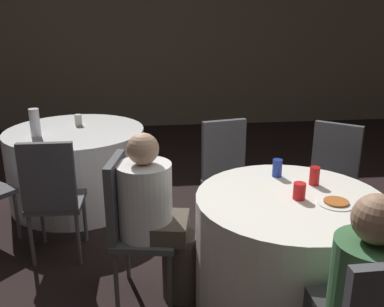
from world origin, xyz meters
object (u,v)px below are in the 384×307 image
at_px(chair_near_west, 130,218).
at_px(chair_near_north, 227,169).
at_px(table_far, 78,166).
at_px(soda_can_red, 314,176).
at_px(pizza_plate_near, 336,202).
at_px(chair_far_south, 52,191).
at_px(table_near, 287,250).
at_px(bottle_far, 35,123).
at_px(chair_near_northeast, 332,173).
at_px(soda_can_blue, 277,168).
at_px(person_white_shirt, 156,217).

xyz_separation_m(chair_near_west, chair_near_north, (0.79, 0.80, 0.00)).
relative_size(table_far, soda_can_red, 10.81).
height_order(chair_near_north, pizza_plate_near, chair_near_north).
bearing_deg(soda_can_red, pizza_plate_near, -86.23).
xyz_separation_m(chair_near_west, pizza_plate_near, (1.22, -0.30, 0.18)).
relative_size(table_far, chair_far_south, 1.36).
xyz_separation_m(table_near, chair_far_south, (-1.56, 0.67, 0.20)).
distance_m(table_near, bottle_far, 2.47).
distance_m(chair_near_northeast, bottle_far, 2.61).
bearing_deg(pizza_plate_near, table_near, 153.38).
bearing_deg(soda_can_blue, table_near, -92.88).
distance_m(table_near, chair_near_west, 1.02).
bearing_deg(person_white_shirt, bottle_far, -133.32).
distance_m(person_white_shirt, soda_can_red, 1.06).
bearing_deg(table_near, soda_can_red, 39.80).
bearing_deg(chair_near_northeast, chair_near_west, 59.00).
relative_size(person_white_shirt, soda_can_red, 9.29).
bearing_deg(chair_near_northeast, soda_can_blue, 74.24).
distance_m(chair_near_north, chair_near_northeast, 0.85).
bearing_deg(soda_can_blue, bottle_far, 147.05).
relative_size(chair_far_south, soda_can_blue, 7.94).
height_order(chair_near_northeast, chair_far_south, same).
distance_m(chair_far_south, soda_can_red, 1.86).
bearing_deg(chair_near_west, soda_can_blue, 109.86).
bearing_deg(bottle_far, soda_can_blue, -32.95).
distance_m(chair_far_south, pizza_plate_near, 1.97).
xyz_separation_m(person_white_shirt, soda_can_red, (1.04, 0.03, 0.22)).
xyz_separation_m(table_near, chair_near_west, (-0.99, 0.18, 0.20)).
bearing_deg(person_white_shirt, pizza_plate_near, 86.18).
xyz_separation_m(table_far, soda_can_blue, (1.56, -1.40, 0.43)).
bearing_deg(table_far, soda_can_red, -41.73).
xyz_separation_m(chair_near_west, soda_can_red, (1.20, -0.00, 0.23)).
height_order(person_white_shirt, soda_can_red, person_white_shirt).
distance_m(table_far, soda_can_blue, 2.14).
bearing_deg(table_far, chair_far_south, -91.16).
xyz_separation_m(chair_far_south, bottle_far, (-0.29, 0.89, 0.30)).
bearing_deg(chair_far_south, table_far, 90.00).
distance_m(chair_near_north, pizza_plate_near, 1.20).
relative_size(table_near, chair_near_northeast, 1.21).
bearing_deg(chair_far_south, table_near, -21.95).
height_order(pizza_plate_near, soda_can_blue, soda_can_blue).
bearing_deg(table_near, bottle_far, 139.89).
xyz_separation_m(table_near, person_white_shirt, (-0.82, 0.15, 0.21)).
distance_m(chair_near_north, person_white_shirt, 1.04).
relative_size(table_far, chair_near_northeast, 1.36).
distance_m(table_far, person_white_shirt, 1.76).
bearing_deg(chair_far_south, bottle_far, 109.04).
bearing_deg(table_near, table_far, 131.47).
height_order(table_near, chair_near_northeast, chair_near_northeast).
distance_m(chair_near_northeast, chair_far_south, 2.19).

